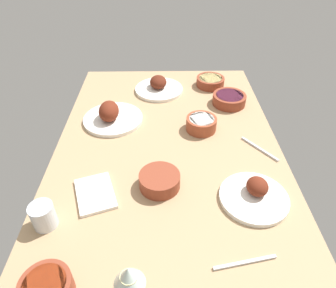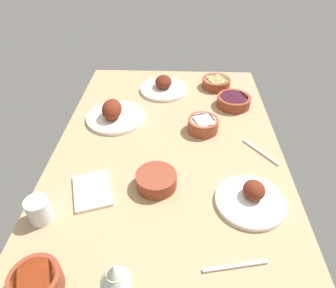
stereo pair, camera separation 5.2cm
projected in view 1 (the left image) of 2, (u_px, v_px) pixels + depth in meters
dining_table at (168, 152)px, 122.37cm from camera, size 140.00×90.00×4.00cm
plate_near_viewer at (111, 116)px, 134.29cm from camera, size 26.38×26.38×9.47cm
plate_far_side at (159, 87)px, 156.50cm from camera, size 24.55×24.55×7.42cm
plate_center_main at (255, 195)px, 99.55cm from camera, size 22.73×22.73×7.07cm
bowl_cream at (201, 123)px, 129.08cm from camera, size 12.97×12.97×5.65cm
bowl_soup at (160, 180)px, 103.20cm from camera, size 14.11×14.11×5.21cm
bowl_onions at (229, 99)px, 145.70cm from camera, size 15.89×15.89×4.94cm
bowl_pasta at (210, 81)px, 160.21cm from camera, size 14.59×14.59×4.67cm
wine_glass at (129, 278)px, 69.16cm from camera, size 7.60×7.60×14.00cm
water_tumbler at (43, 216)px, 90.03cm from camera, size 7.27×7.27×8.13cm
folded_napkin at (95, 194)px, 101.44cm from camera, size 19.57×16.69×1.20cm
fork_loose at (260, 149)px, 120.06cm from camera, size 15.09×11.62×0.80cm
spoon_loose at (245, 262)px, 82.36cm from camera, size 4.30×18.01×0.80cm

